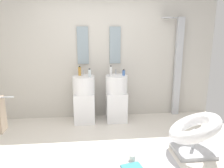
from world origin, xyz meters
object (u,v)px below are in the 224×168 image
Objects in this scene: pedestal_sink_right at (116,97)px; soap_bottle_white at (111,71)px; shower_column at (177,65)px; lounge_chair at (194,131)px; soap_bottle_amber at (80,71)px; magazine_teal at (132,167)px; towel_rack at (0,116)px; soap_bottle_clear at (90,73)px; soap_bottle_blue at (124,73)px; pedestal_sink_left at (84,99)px; coffee_mug at (132,157)px.

soap_bottle_white is at bearing 178.08° from pedestal_sink_right.
shower_column reaches higher than lounge_chair.
shower_column is 2.03m from soap_bottle_amber.
shower_column is 7.72× the size of magazine_teal.
lounge_chair is at bearing -50.76° from soap_bottle_white.
lounge_chair is at bearing -3.68° from towel_rack.
soap_bottle_clear reaches higher than pedestal_sink_right.
pedestal_sink_right is 1.00× the size of lounge_chair.
shower_column reaches higher than soap_bottle_clear.
magazine_teal is (-0.99, -0.30, -0.33)m from lounge_chair.
soap_bottle_blue is (-0.85, 1.33, 0.64)m from lounge_chair.
soap_bottle_white reaches higher than pedestal_sink_left.
towel_rack is 1.71m from soap_bottle_clear.
pedestal_sink_left is 5.25× the size of soap_bottle_white.
lounge_chair is 1.70m from soap_bottle_blue.
magazine_teal is at bearing -163.17° from lounge_chair.
pedestal_sink_right is 1.53m from coffee_mug.
pedestal_sink_left reaches higher than towel_rack.
towel_rack is 10.75× the size of coffee_mug.
towel_rack is at bearing -145.11° from soap_bottle_white.
soap_bottle_blue reaches higher than coffee_mug.
soap_bottle_blue is at bearing 86.22° from coffee_mug.
magazine_teal is at bearing -90.09° from pedestal_sink_right.
soap_bottle_clear is at bearing -34.82° from pedestal_sink_left.
magazine_teal is 2.12m from soap_bottle_amber.
soap_bottle_clear is (-0.66, -0.07, 0.02)m from soap_bottle_blue.
shower_column reaches higher than magazine_teal.
soap_bottle_amber is (-0.71, 1.73, 1.00)m from magazine_teal.
soap_bottle_clear is (1.26, 1.08, 0.38)m from towel_rack.
shower_column is at bearing 9.34° from pedestal_sink_right.
shower_column reaches higher than soap_bottle_blue.
magazine_teal is 3.00× the size of coffee_mug.
soap_bottle_white reaches higher than pedestal_sink_right.
soap_bottle_blue is (0.14, -0.02, 0.50)m from pedestal_sink_right.
soap_bottle_amber is (-2.02, -0.13, -0.06)m from shower_column.
soap_bottle_white is (-0.15, 1.47, 0.97)m from coffee_mug.
pedestal_sink_left is at bearing -50.11° from soap_bottle_amber.
towel_rack reaches higher than lounge_chair.
shower_column reaches higher than pedestal_sink_right.
lounge_chair is 1.09× the size of towel_rack.
shower_column is at bearing 9.23° from soap_bottle_clear.
lounge_chair is 8.36× the size of soap_bottle_blue.
soap_bottle_amber is 1.49× the size of soap_bottle_blue.
magazine_teal is 1.93m from soap_bottle_white.
magazine_teal is (-1.31, -1.86, -1.06)m from shower_column.
coffee_mug is at bearing -84.06° from soap_bottle_white.
shower_column reaches higher than towel_rack.
towel_rack is (-1.79, -1.16, 0.15)m from pedestal_sink_right.
soap_bottle_white is at bearing 0.40° from pedestal_sink_left.
towel_rack is at bearing -146.90° from pedestal_sink_right.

